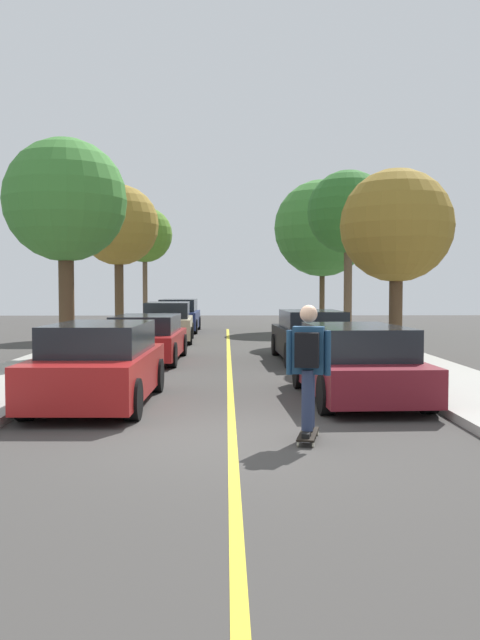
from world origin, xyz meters
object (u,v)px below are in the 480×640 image
object	(u,v)px
skateboard	(308,434)
skateboarder	(308,361)
parked_car_left_farthest	(179,316)
parked_car_right_nearest	(357,363)
street_tree_left_near	(119,226)
street_tree_right_nearest	(397,226)
street_tree_left_far	(145,235)
parked_car_left_near	(146,338)
parked_car_right_near	(312,337)
street_tree_right_far	(322,228)
parked_car_left_nearest	(99,364)
street_tree_left_nearest	(65,202)
parked_car_left_far	(168,322)
street_tree_right_near	(348,213)

from	to	relation	value
skateboard	skateboarder	world-z (taller)	skateboarder
parked_car_left_farthest	parked_car_right_nearest	world-z (taller)	parked_car_left_farthest
street_tree_left_near	street_tree_right_nearest	size ratio (longest dim) A/B	1.21
street_tree_left_near	street_tree_right_nearest	xyz separation A→B (m)	(8.89, -9.64, -0.89)
parked_car_left_farthest	street_tree_left_far	xyz separation A→B (m)	(-2.19, 5.48, 4.10)
parked_car_right_nearest	parked_car_left_farthest	bearing A→B (deg)	103.56
parked_car_left_near	street_tree_left_near	world-z (taller)	street_tree_left_near
parked_car_right_near	street_tree_left_far	world-z (taller)	street_tree_left_far
street_tree_right_nearest	parked_car_left_farthest	bearing A→B (deg)	117.46
parked_car_right_nearest	street_tree_left_near	size ratio (longest dim) A/B	0.70
skateboarder	skateboard	bearing A→B (deg)	77.47
parked_car_right_near	street_tree_right_far	distance (m)	13.98
street_tree_right_far	parked_car_left_near	bearing A→B (deg)	-117.12
parked_car_left_nearest	skateboarder	distance (m)	4.34
parked_car_right_nearest	street_tree_left_nearest	size ratio (longest dim) A/B	0.72
parked_car_left_near	street_tree_right_far	world-z (taller)	street_tree_right_far
parked_car_left_far	parked_car_right_near	world-z (taller)	parked_car_left_far
parked_car_left_near	skateboard	distance (m)	10.14
street_tree_right_far	street_tree_right_nearest	bearing A→B (deg)	-90.00
parked_car_right_nearest	parked_car_right_near	distance (m)	6.27
parked_car_left_far	street_tree_right_near	xyz separation A→B (m)	(6.70, -0.24, 4.05)
street_tree_left_near	skateboarder	xyz separation A→B (m)	(5.42, -18.72, -3.48)
parked_car_left_farthest	parked_car_right_near	size ratio (longest dim) A/B	0.96
parked_car_left_far	skateboarder	xyz separation A→B (m)	(3.24, -16.32, 0.32)
street_tree_left_nearest	skateboard	bearing A→B (deg)	-60.77
street_tree_left_nearest	street_tree_left_near	world-z (taller)	street_tree_left_near
parked_car_left_farthest	parked_car_right_near	xyz separation A→B (m)	(4.51, -12.44, -0.06)
parked_car_left_near	street_tree_right_nearest	distance (m)	7.36
street_tree_right_far	skateboard	distance (m)	23.42
parked_car_right_nearest	skateboarder	xyz separation A→B (m)	(-1.28, -3.27, 0.39)
street_tree_left_far	street_tree_right_near	xyz separation A→B (m)	(8.89, -11.38, -0.06)
street_tree_left_far	parked_car_left_nearest	bearing A→B (deg)	-84.91
street_tree_right_far	parked_car_left_nearest	bearing A→B (deg)	-108.66
parked_car_right_nearest	skateboarder	world-z (taller)	skateboarder
parked_car_left_farthest	street_tree_right_nearest	world-z (taller)	street_tree_right_nearest
street_tree_left_far	street_tree_right_near	distance (m)	14.44
parked_car_right_near	street_tree_left_nearest	distance (m)	7.64
street_tree_left_far	skateboard	bearing A→B (deg)	-78.79
parked_car_left_nearest	street_tree_right_near	distance (m)	15.37
street_tree_left_nearest	street_tree_left_far	size ratio (longest dim) A/B	0.95
street_tree_right_near	street_tree_left_nearest	bearing A→B (deg)	-144.52
parked_car_left_far	street_tree_left_nearest	distance (m)	7.82
street_tree_right_nearest	skateboard	distance (m)	10.32
parked_car_left_nearest	street_tree_right_far	size ratio (longest dim) A/B	0.61
parked_car_left_near	skateboard	world-z (taller)	parked_car_left_near
street_tree_right_near	skateboarder	world-z (taller)	street_tree_right_near
street_tree_left_near	parked_car_left_far	bearing A→B (deg)	-47.74
parked_car_left_nearest	street_tree_right_nearest	bearing A→B (deg)	42.87
parked_car_left_near	parked_car_right_near	size ratio (longest dim) A/B	0.95
parked_car_right_nearest	street_tree_right_far	world-z (taller)	street_tree_right_far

